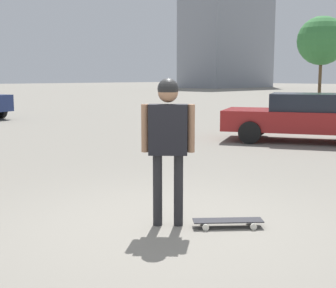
% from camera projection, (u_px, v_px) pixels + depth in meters
% --- Properties ---
extents(ground_plane, '(220.00, 220.00, 0.00)m').
position_uv_depth(ground_plane, '(168.00, 225.00, 5.66)').
color(ground_plane, gray).
extents(person, '(0.49, 0.45, 1.76)m').
position_uv_depth(person, '(168.00, 132.00, 5.50)').
color(person, '#262628').
rests_on(person, ground_plane).
extents(skateboard, '(0.71, 0.75, 0.09)m').
position_uv_depth(skateboard, '(228.00, 221.00, 5.57)').
color(skateboard, '#232328').
rests_on(skateboard, ground_plane).
extents(car_parked_near, '(4.63, 3.53, 1.33)m').
position_uv_depth(car_parked_near, '(304.00, 117.00, 12.88)').
color(car_parked_near, maroon).
rests_on(car_parked_near, ground_plane).
extents(building_block_distant, '(8.09, 15.97, 25.92)m').
position_uv_depth(building_block_distant, '(228.00, 8.00, 76.73)').
color(building_block_distant, gray).
rests_on(building_block_distant, ground_plane).
extents(tree_distant, '(5.08, 5.08, 8.06)m').
position_uv_depth(tree_distant, '(322.00, 41.00, 48.87)').
color(tree_distant, brown).
rests_on(tree_distant, ground_plane).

